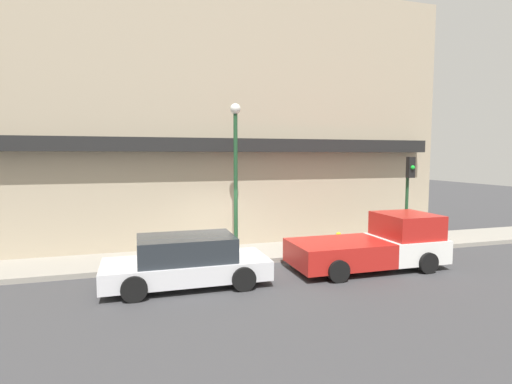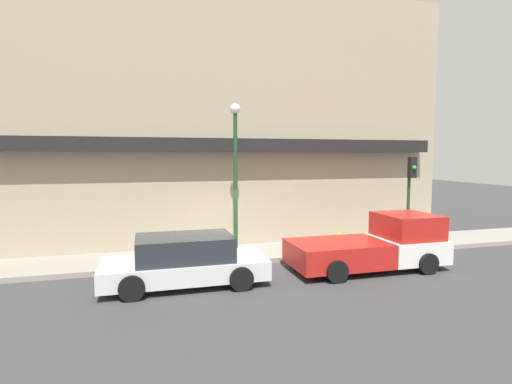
{
  "view_description": "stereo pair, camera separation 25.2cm",
  "coord_description": "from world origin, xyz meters",
  "px_view_note": "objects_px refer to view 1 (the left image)",
  "views": [
    {
      "loc": [
        -2.84,
        -12.61,
        3.66
      ],
      "look_at": [
        1.25,
        0.96,
        2.37
      ],
      "focal_mm": 28.0,
      "sensor_mm": 36.0,
      "label": 1
    },
    {
      "loc": [
        -2.6,
        -12.68,
        3.66
      ],
      "look_at": [
        1.25,
        0.96,
        2.37
      ],
      "focal_mm": 28.0,
      "sensor_mm": 36.0,
      "label": 2
    }
  ],
  "objects_px": {
    "traffic_light": "(409,185)",
    "fire_hydrant": "(338,240)",
    "pickup_truck": "(376,245)",
    "street_lamp": "(236,161)",
    "parked_car": "(186,261)"
  },
  "relations": [
    {
      "from": "fire_hydrant",
      "to": "traffic_light",
      "type": "relative_size",
      "value": 0.18
    },
    {
      "from": "pickup_truck",
      "to": "fire_hydrant",
      "type": "xyz_separation_m",
      "value": [
        -0.15,
        2.23,
        -0.29
      ]
    },
    {
      "from": "fire_hydrant",
      "to": "traffic_light",
      "type": "xyz_separation_m",
      "value": [
        2.79,
        -0.35,
        2.08
      ]
    },
    {
      "from": "traffic_light",
      "to": "pickup_truck",
      "type": "bearing_deg",
      "value": -144.56
    },
    {
      "from": "traffic_light",
      "to": "fire_hydrant",
      "type": "bearing_deg",
      "value": 172.83
    },
    {
      "from": "parked_car",
      "to": "fire_hydrant",
      "type": "relative_size",
      "value": 7.53
    },
    {
      "from": "street_lamp",
      "to": "parked_car",
      "type": "bearing_deg",
      "value": -131.37
    },
    {
      "from": "pickup_truck",
      "to": "street_lamp",
      "type": "distance_m",
      "value": 5.46
    },
    {
      "from": "fire_hydrant",
      "to": "street_lamp",
      "type": "xyz_separation_m",
      "value": [
        -3.99,
        0.04,
        3.01
      ]
    },
    {
      "from": "parked_car",
      "to": "street_lamp",
      "type": "relative_size",
      "value": 0.87
    },
    {
      "from": "fire_hydrant",
      "to": "street_lamp",
      "type": "distance_m",
      "value": 5.0
    },
    {
      "from": "pickup_truck",
      "to": "street_lamp",
      "type": "height_order",
      "value": "street_lamp"
    },
    {
      "from": "pickup_truck",
      "to": "fire_hydrant",
      "type": "bearing_deg",
      "value": 94.94
    },
    {
      "from": "parked_car",
      "to": "traffic_light",
      "type": "xyz_separation_m",
      "value": [
        8.79,
        1.88,
        1.86
      ]
    },
    {
      "from": "pickup_truck",
      "to": "street_lamp",
      "type": "bearing_deg",
      "value": 152.32
    }
  ]
}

